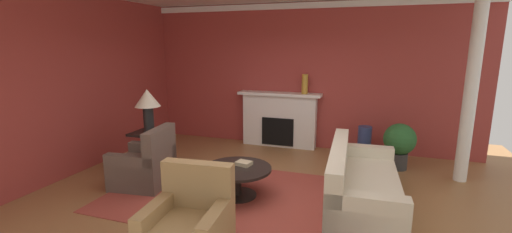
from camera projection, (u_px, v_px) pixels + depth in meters
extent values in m
plane|color=olive|center=(258.00, 198.00, 4.98)|extent=(8.61, 8.61, 0.00)
cube|color=#9E3833|center=(300.00, 76.00, 7.35)|extent=(7.22, 0.12, 3.06)
cube|color=#9E3833|center=(82.00, 83.00, 6.01)|extent=(0.12, 6.26, 3.06)
cube|color=white|center=(302.00, 6.00, 6.98)|extent=(7.22, 0.08, 0.12)
cube|color=#993D33|center=(238.00, 196.00, 5.06)|extent=(3.77, 2.37, 0.01)
cube|color=white|center=(279.00, 121.00, 7.48)|extent=(1.60, 0.25, 1.13)
cube|color=black|center=(279.00, 130.00, 7.51)|extent=(0.70, 0.26, 0.60)
cube|color=white|center=(279.00, 94.00, 7.33)|extent=(1.80, 0.35, 0.06)
cube|color=beige|center=(363.00, 193.00, 4.63)|extent=(0.99, 2.14, 0.45)
cube|color=beige|center=(338.00, 161.00, 4.64)|extent=(0.29, 2.11, 0.40)
cube|color=beige|center=(365.00, 221.00, 3.72)|extent=(0.91, 0.24, 0.62)
cube|color=beige|center=(363.00, 164.00, 5.51)|extent=(0.91, 0.24, 0.62)
cube|color=brown|center=(143.00, 172.00, 5.43)|extent=(0.89, 0.89, 0.44)
cube|color=brown|center=(160.00, 144.00, 5.27)|extent=(0.25, 0.81, 0.51)
cube|color=brown|center=(153.00, 160.00, 5.73)|extent=(0.81, 0.23, 0.60)
cube|color=brown|center=(131.00, 174.00, 5.09)|extent=(0.81, 0.23, 0.60)
cube|color=#9E7A4C|center=(198.00, 184.00, 3.75)|extent=(0.81, 0.23, 0.51)
cube|color=#9E7A4C|center=(158.00, 228.00, 3.60)|extent=(0.21, 0.81, 0.60)
cylinder|color=black|center=(237.00, 169.00, 4.97)|extent=(1.00, 1.00, 0.04)
cylinder|color=black|center=(237.00, 183.00, 5.02)|extent=(0.12, 0.12, 0.41)
cylinder|color=black|center=(238.00, 195.00, 5.06)|extent=(0.56, 0.56, 0.03)
cube|color=black|center=(150.00, 133.00, 6.00)|extent=(0.56, 0.56, 0.04)
cube|color=black|center=(151.00, 152.00, 6.07)|extent=(0.10, 0.10, 0.66)
cube|color=black|center=(152.00, 168.00, 6.14)|extent=(0.45, 0.45, 0.04)
cylinder|color=black|center=(149.00, 119.00, 5.95)|extent=(0.18, 0.18, 0.45)
cone|color=beige|center=(147.00, 98.00, 5.87)|extent=(0.44, 0.44, 0.30)
cylinder|color=navy|center=(364.00, 142.00, 6.68)|extent=(0.26, 0.26, 0.65)
cylinder|color=#B7892D|center=(305.00, 84.00, 7.09)|extent=(0.13, 0.13, 0.41)
cube|color=tan|center=(244.00, 163.00, 5.05)|extent=(0.24, 0.21, 0.06)
cylinder|color=#333333|center=(398.00, 161.00, 6.16)|extent=(0.32, 0.32, 0.30)
sphere|color=#28602D|center=(400.00, 139.00, 6.07)|extent=(0.56, 0.56, 0.56)
cylinder|color=white|center=(471.00, 88.00, 5.34)|extent=(0.20, 0.20, 3.06)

